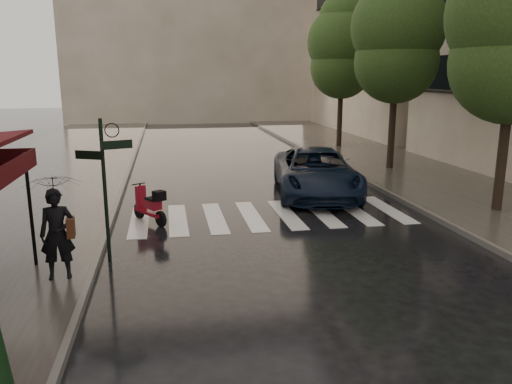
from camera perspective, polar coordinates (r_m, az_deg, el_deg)
name	(u,v)px	position (r m, az deg, el deg)	size (l,w,h in m)	color
ground	(167,321)	(8.62, -10.18, -14.31)	(120.00, 120.00, 0.00)	black
sidewalk_near	(44,181)	(20.57, -23.05, 1.17)	(6.00, 60.00, 0.12)	#38332D
sidewalk_far	(406,168)	(22.47, 16.73, 2.60)	(5.50, 60.00, 0.12)	#38332D
curb_near	(127,178)	(20.10, -14.56, 1.59)	(0.12, 60.00, 0.16)	#595651
curb_far	(344,170)	(21.35, 10.01, 2.47)	(0.12, 60.00, 0.16)	#595651
crosswalk	(269,215)	(14.51, 1.49, -2.63)	(7.85, 3.20, 0.01)	silver
signpost	(105,179)	(10.95, -16.93, 1.43)	(1.17, 0.29, 3.10)	black
backdrop_building	(194,4)	(46.16, -7.08, 20.55)	(22.00, 6.00, 20.00)	gray
tree_mid	(398,34)	(21.86, 15.88, 16.96)	(3.80, 3.80, 8.34)	black
tree_far	(342,47)	(28.38, 9.85, 15.98)	(3.80, 3.80, 8.16)	black
pedestrian_with_umbrella	(54,194)	(10.06, -22.11, -0.23)	(1.14, 1.16, 2.51)	black
scooter	(150,206)	(13.93, -11.99, -1.59)	(0.95, 1.36, 1.02)	black
parked_car	(316,172)	(16.98, 6.85, 2.27)	(2.58, 5.59, 1.55)	black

